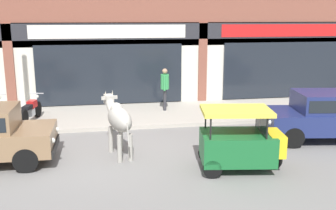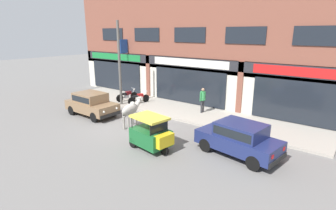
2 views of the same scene
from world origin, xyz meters
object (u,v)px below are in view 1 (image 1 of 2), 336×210
cow (119,119)px  auto_rickshaw (240,143)px  motorcycle_1 (31,110)px  car_1 (326,114)px  pedestrian (165,85)px

cow → auto_rickshaw: cow is taller
motorcycle_1 → auto_rickshaw: bearing=-42.1°
cow → car_1: size_ratio=0.56×
car_1 → motorcycle_1: bearing=159.8°
auto_rickshaw → pedestrian: (-0.82, 5.92, 0.45)m
cow → car_1: cow is taller
cow → motorcycle_1: bearing=128.2°
car_1 → cow: bearing=-177.7°
motorcycle_1 → cow: bearing=-51.8°
cow → pedestrian: 4.82m
auto_rickshaw → pedestrian: size_ratio=1.30×
pedestrian → auto_rickshaw: bearing=-82.1°
motorcycle_1 → pedestrian: size_ratio=1.12×
car_1 → motorcycle_1: (-8.95, 3.30, -0.31)m
pedestrian → car_1: bearing=-44.8°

